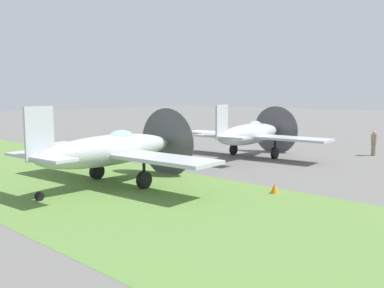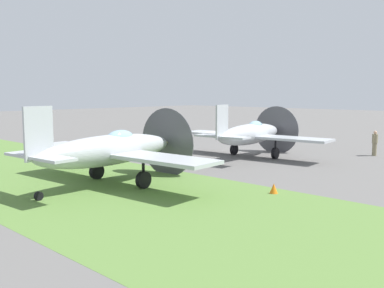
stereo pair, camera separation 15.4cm
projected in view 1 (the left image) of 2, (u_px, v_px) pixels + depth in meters
ground_plane at (230, 153)px, 31.09m from camera, size 160.00×160.00×0.00m
grass_verge at (70, 180)px, 21.69m from camera, size 120.00×11.00×0.01m
airplane_lead at (251, 134)px, 29.03m from camera, size 10.65×8.44×3.78m
airplane_wingman at (112, 150)px, 20.35m from camera, size 11.22×8.87×3.99m
ground_crew_chief at (374, 142)px, 29.91m from camera, size 0.38×0.63×1.73m
fuel_drum at (99, 146)px, 31.85m from camera, size 0.60×0.60×0.90m
supply_crate at (100, 150)px, 30.64m from camera, size 1.09×1.09×0.64m
runway_marker_cone at (275, 188)px, 18.83m from camera, size 0.36×0.36×0.44m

